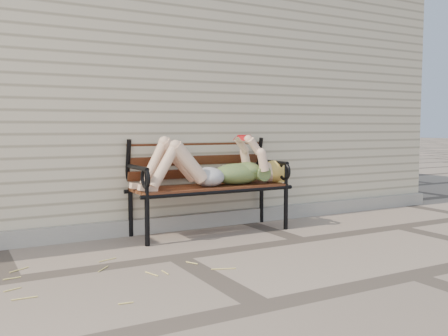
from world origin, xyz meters
TOP-DOWN VIEW (x-y plane):
  - ground at (0.00, 0.00)m, footprint 80.00×80.00m
  - house_wall at (0.00, 3.00)m, footprint 8.00×4.00m
  - foundation_strip at (0.00, 0.97)m, footprint 8.00×0.10m
  - garden_bench at (0.67, 0.81)m, footprint 1.68×0.67m
  - reading_woman at (0.68, 0.67)m, footprint 1.59×0.36m
  - straw_scatter at (-1.27, -0.62)m, footprint 2.71×1.76m

SIDE VIEW (x-z plane):
  - ground at x=0.00m, z-range 0.00..0.00m
  - straw_scatter at x=-1.27m, z-range 0.00..0.01m
  - foundation_strip at x=0.00m, z-range 0.00..0.15m
  - garden_bench at x=0.67m, z-range 0.07..1.16m
  - reading_woman at x=0.68m, z-range 0.40..0.90m
  - house_wall at x=0.00m, z-range 0.00..3.00m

